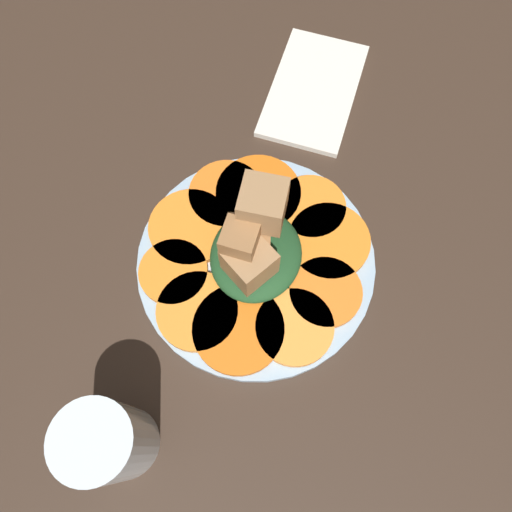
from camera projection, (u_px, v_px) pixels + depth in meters
The scene contains 16 objects.
table_slab at pixel (256, 266), 55.77cm from camera, with size 120.00×120.00×2.00cm, color #38281E.
plate at pixel (256, 261), 54.35cm from camera, with size 25.82×25.82×1.05cm.
carrot_slice_0 at pixel (329, 241), 54.13cm from camera, with size 8.95×8.95×0.86cm, color orange.
carrot_slice_1 at pixel (311, 207), 55.62cm from camera, with size 7.76×7.76×0.86cm, color orange.
carrot_slice_2 at pixel (258, 193), 56.25cm from camera, with size 9.62×9.62×0.86cm, color orange.
carrot_slice_3 at pixel (226, 194), 56.22cm from camera, with size 8.43×8.43×0.86cm, color orange.
carrot_slice_4 at pixel (190, 227), 54.72cm from camera, with size 9.07×9.07×0.86cm, color orange.
carrot_slice_5 at pixel (173, 272), 52.83cm from camera, with size 7.32×7.32×0.86cm, color orange.
carrot_slice_6 at pixel (197, 311), 51.29cm from camera, with size 8.46×8.46×0.86cm, color orange.
carrot_slice_7 at pixel (238, 329), 50.61cm from camera, with size 9.40×9.40×0.86cm, color orange.
carrot_slice_8 at pixel (295, 327), 50.68cm from camera, with size 8.04×8.04×0.86cm, color orange.
carrot_slice_9 at pixel (326, 292), 52.03cm from camera, with size 7.64×7.64×0.86cm, color orange.
center_pile at pixel (255, 246), 50.29cm from camera, with size 10.72×9.65×11.10cm.
fork at pixel (299, 282), 52.66cm from camera, with size 18.38×3.03×0.40cm.
water_glass at pixel (109, 442), 42.84cm from camera, with size 6.72×6.72×11.32cm.
napkin at pixel (316, 91), 62.81cm from camera, with size 17.27×10.36×0.80cm.
Camera 1 is at (-18.27, -5.74, 53.39)cm, focal length 35.00 mm.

